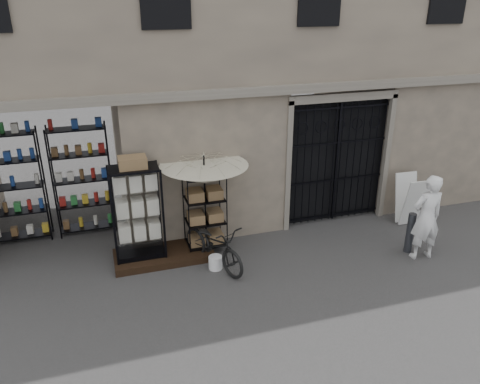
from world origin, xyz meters
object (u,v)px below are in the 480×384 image
object	(u,v)px
shopkeeper	(420,256)
easel_sign	(410,200)
wire_rack	(205,212)
bicycle	(214,265)
steel_bollard	(410,233)
white_bucket	(216,263)
display_cabinet	(138,217)
market_umbrella	(204,169)

from	to	relation	value
shopkeeper	easel_sign	world-z (taller)	easel_sign
wire_rack	shopkeeper	world-z (taller)	wire_rack
bicycle	shopkeeper	size ratio (longest dim) A/B	0.99
bicycle	wire_rack	bearing A→B (deg)	67.28
bicycle	steel_bollard	bearing A→B (deg)	-33.35
white_bucket	easel_sign	bearing A→B (deg)	6.72
display_cabinet	wire_rack	xyz separation A→B (m)	(1.37, 0.05, -0.11)
wire_rack	display_cabinet	bearing A→B (deg)	-170.36
display_cabinet	white_bucket	distance (m)	1.78
wire_rack	market_umbrella	size ratio (longest dim) A/B	0.71
wire_rack	white_bucket	distance (m)	1.09
market_umbrella	white_bucket	xyz separation A→B (m)	(-0.01, -0.80, -1.69)
market_umbrella	white_bucket	world-z (taller)	market_umbrella
market_umbrella	shopkeeper	distance (m)	4.83
white_bucket	easel_sign	xyz separation A→B (m)	(4.87, 0.57, 0.47)
white_bucket	market_umbrella	bearing A→B (deg)	89.35
easel_sign	bicycle	bearing A→B (deg)	-172.38
display_cabinet	steel_bollard	size ratio (longest dim) A/B	2.30
white_bucket	easel_sign	distance (m)	4.93
wire_rack	easel_sign	xyz separation A→B (m)	(4.87, -0.22, -0.28)
market_umbrella	bicycle	xyz separation A→B (m)	(-0.00, -0.67, -1.82)
display_cabinet	shopkeeper	world-z (taller)	display_cabinet
white_bucket	bicycle	size ratio (longest dim) A/B	0.15
shopkeeper	easel_sign	xyz separation A→B (m)	(0.69, 1.41, 0.60)
wire_rack	easel_sign	world-z (taller)	wire_rack
wire_rack	steel_bollard	world-z (taller)	wire_rack
shopkeeper	steel_bollard	bearing A→B (deg)	-62.66
white_bucket	bicycle	world-z (taller)	bicycle
market_umbrella	shopkeeper	world-z (taller)	market_umbrella
wire_rack	market_umbrella	bearing A→B (deg)	33.54
wire_rack	shopkeeper	bearing A→B (deg)	-13.64
bicycle	shopkeeper	distance (m)	4.28
wire_rack	white_bucket	xyz separation A→B (m)	(0.00, -0.79, -0.75)
market_umbrella	steel_bollard	xyz separation A→B (m)	(4.05, -1.37, -1.38)
easel_sign	market_umbrella	bearing A→B (deg)	179.78
white_bucket	shopkeeper	bearing A→B (deg)	-11.31
market_umbrella	bicycle	world-z (taller)	market_umbrella
wire_rack	easel_sign	distance (m)	4.88
steel_bollard	wire_rack	bearing A→B (deg)	161.44
display_cabinet	wire_rack	distance (m)	1.38
wire_rack	market_umbrella	world-z (taller)	market_umbrella
white_bucket	bicycle	bearing A→B (deg)	87.00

